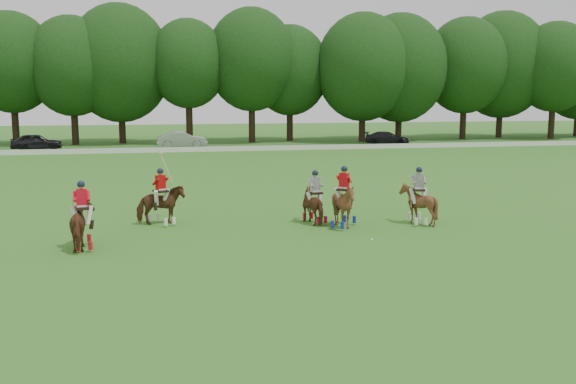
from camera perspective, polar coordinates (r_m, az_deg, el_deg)
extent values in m
plane|color=#2C6C1E|center=(21.25, -2.49, -5.59)|extent=(180.00, 180.00, 0.00)
cylinder|color=black|center=(70.77, -23.09, 5.86)|extent=(0.70, 0.70, 4.98)
ellipsoid|color=black|center=(70.78, -23.37, 10.54)|extent=(8.80, 8.80, 10.12)
cylinder|color=black|center=(69.42, -18.43, 5.93)|extent=(0.70, 0.70, 4.64)
ellipsoid|color=black|center=(69.41, -18.66, 10.57)|extent=(8.80, 8.80, 10.13)
cylinder|color=black|center=(70.03, -14.54, 5.98)|extent=(0.70, 0.70, 4.31)
ellipsoid|color=black|center=(70.03, -14.73, 11.02)|extent=(10.67, 10.67, 12.27)
cylinder|color=black|center=(68.46, -8.77, 6.49)|extent=(0.70, 0.70, 5.24)
ellipsoid|color=black|center=(68.48, -8.88, 11.21)|extent=(8.06, 8.06, 9.26)
cylinder|color=black|center=(69.33, -3.23, 6.58)|extent=(0.70, 0.70, 5.19)
ellipsoid|color=black|center=(69.36, -3.28, 11.67)|extent=(9.50, 9.50, 10.92)
cylinder|color=black|center=(71.45, 0.16, 6.38)|extent=(0.70, 0.70, 4.48)
ellipsoid|color=black|center=(71.43, 0.16, 10.77)|extent=(8.60, 8.60, 9.89)
cylinder|color=black|center=(70.64, 6.60, 6.19)|extent=(0.70, 0.70, 4.21)
ellipsoid|color=black|center=(70.62, 6.69, 10.97)|extent=(10.11, 10.11, 11.63)
cylinder|color=black|center=(73.48, 9.80, 6.16)|extent=(0.70, 0.70, 4.07)
ellipsoid|color=black|center=(73.46, 9.92, 10.81)|extent=(10.46, 10.46, 12.03)
cylinder|color=black|center=(76.85, 15.30, 6.36)|extent=(0.70, 0.70, 4.79)
ellipsoid|color=black|center=(76.86, 15.48, 10.79)|extent=(9.47, 9.47, 10.89)
cylinder|color=black|center=(80.77, 18.27, 6.21)|extent=(0.70, 0.70, 4.44)
ellipsoid|color=black|center=(80.78, 18.49, 10.67)|extent=(10.84, 10.84, 12.47)
cylinder|color=black|center=(80.58, 22.40, 6.13)|extent=(0.70, 0.70, 4.86)
ellipsoid|color=black|center=(80.58, 22.64, 10.24)|extent=(8.94, 8.94, 10.28)
cube|color=white|center=(58.64, -8.22, 3.78)|extent=(120.00, 0.10, 0.44)
imported|color=black|center=(64.00, -21.45, 4.17)|extent=(4.77, 2.47, 1.55)
imported|color=#9B9CA0|center=(63.04, -9.41, 4.61)|extent=(4.80, 1.78, 1.57)
imported|color=black|center=(67.08, 8.81, 4.76)|extent=(4.89, 3.54, 1.31)
imported|color=#4D2514|center=(22.95, -17.76, -2.82)|extent=(1.13, 2.04, 1.64)
cube|color=black|center=(22.84, -17.83, -1.34)|extent=(0.51, 0.61, 0.08)
cylinder|color=tan|center=(22.85, -18.58, -1.58)|extent=(0.06, 0.21, 1.29)
imported|color=#4D2514|center=(26.35, -11.21, -1.16)|extent=(2.05, 1.99, 1.58)
cube|color=black|center=(26.25, -11.25, 0.09)|extent=(0.67, 0.71, 0.08)
cylinder|color=tan|center=(26.30, -10.76, 2.14)|extent=(0.45, 0.66, 1.08)
imported|color=#4D2514|center=(25.39, 4.98, -1.20)|extent=(2.10, 2.13, 1.76)
cube|color=black|center=(25.28, 5.00, 0.25)|extent=(0.69, 0.71, 0.08)
cylinder|color=tan|center=(25.19, 5.63, 0.02)|extent=(0.15, 0.18, 1.29)
imported|color=#4D2514|center=(26.17, 2.41, -1.21)|extent=(1.29, 1.88, 1.46)
cube|color=black|center=(26.08, 2.42, -0.06)|extent=(0.59, 0.67, 0.08)
cylinder|color=tan|center=(25.94, 1.86, -0.28)|extent=(0.09, 0.21, 1.29)
imported|color=#4D2514|center=(26.52, 11.49, -1.06)|extent=(1.54, 1.68, 1.63)
cube|color=black|center=(26.42, 11.53, 0.21)|extent=(0.53, 0.63, 0.08)
cylinder|color=tan|center=(26.37, 10.89, 0.04)|extent=(0.07, 0.21, 1.29)
sphere|color=white|center=(23.34, 7.48, -4.23)|extent=(0.09, 0.09, 0.09)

